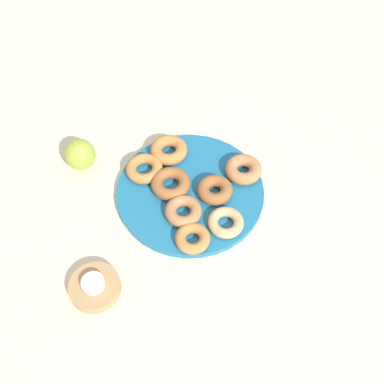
% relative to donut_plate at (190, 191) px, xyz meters
% --- Properties ---
extents(ground_plane, '(2.40, 2.40, 0.00)m').
position_rel_donut_plate_xyz_m(ground_plane, '(0.00, 0.00, -0.01)').
color(ground_plane, beige).
extents(donut_plate, '(0.35, 0.35, 0.02)m').
position_rel_donut_plate_xyz_m(donut_plate, '(0.00, 0.00, 0.00)').
color(donut_plate, '#1E6B93').
rests_on(donut_plate, ground_plane).
extents(donut_0, '(0.12, 0.12, 0.03)m').
position_rel_donut_plate_xyz_m(donut_0, '(0.10, -0.07, 0.02)').
color(donut_0, '#BC7A3D').
rests_on(donut_0, donut_plate).
extents(donut_1, '(0.12, 0.12, 0.03)m').
position_rel_donut_plate_xyz_m(donut_1, '(0.04, -0.12, 0.02)').
color(donut_1, '#BC7A3D').
rests_on(donut_1, donut_plate).
extents(donut_2, '(0.12, 0.12, 0.03)m').
position_rel_donut_plate_xyz_m(donut_2, '(-0.13, -0.03, 0.02)').
color(donut_2, '#B27547').
rests_on(donut_2, donut_plate).
extents(donut_3, '(0.10, 0.10, 0.02)m').
position_rel_donut_plate_xyz_m(donut_3, '(-0.06, 0.11, 0.02)').
color(donut_3, tan).
rests_on(donut_3, donut_plate).
extents(donut_4, '(0.09, 0.09, 0.02)m').
position_rel_donut_plate_xyz_m(donut_4, '(0.01, 0.14, 0.02)').
color(donut_4, '#BC7A3D').
rests_on(donut_4, donut_plate).
extents(donut_5, '(0.13, 0.13, 0.03)m').
position_rel_donut_plate_xyz_m(donut_5, '(0.04, -0.01, 0.02)').
color(donut_5, '#995B2D').
rests_on(donut_5, donut_plate).
extents(donut_6, '(0.11, 0.11, 0.03)m').
position_rel_donut_plate_xyz_m(donut_6, '(-0.05, 0.02, 0.02)').
color(donut_6, '#995B2D').
rests_on(donut_6, donut_plate).
extents(donut_7, '(0.11, 0.11, 0.03)m').
position_rel_donut_plate_xyz_m(donut_7, '(0.02, 0.07, 0.02)').
color(donut_7, '#B27547').
rests_on(donut_7, donut_plate).
extents(candle_holder, '(0.10, 0.10, 0.02)m').
position_rel_donut_plate_xyz_m(candle_holder, '(0.23, 0.21, 0.00)').
color(candle_holder, tan).
rests_on(candle_holder, ground_plane).
extents(tealight, '(0.05, 0.05, 0.01)m').
position_rel_donut_plate_xyz_m(tealight, '(0.23, 0.21, 0.02)').
color(tealight, silver).
rests_on(tealight, candle_holder).
extents(apple, '(0.08, 0.08, 0.08)m').
position_rel_donut_plate_xyz_m(apple, '(0.25, -0.13, 0.03)').
color(apple, '#93AD38').
rests_on(apple, ground_plane).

